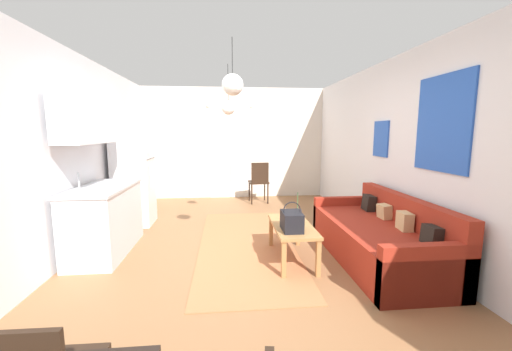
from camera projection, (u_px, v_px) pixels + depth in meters
ground_plane at (244, 266)px, 3.71m from camera, size 4.86×8.16×0.10m
wall_back at (234, 144)px, 7.29m from camera, size 4.46×0.13×2.61m
wall_right at (421, 154)px, 3.73m from camera, size 0.12×7.76×2.61m
wall_left at (44, 157)px, 3.31m from camera, size 0.12×7.76×2.61m
area_rug at (246, 244)px, 4.29m from camera, size 1.29×3.23×0.01m
couch at (380, 239)px, 3.74m from camera, size 0.93×2.10×0.79m
coffee_table at (292, 229)px, 3.73m from camera, size 0.46×1.02×0.45m
bamboo_vase at (297, 216)px, 3.81m from camera, size 0.10×0.10×0.38m
handbag at (292, 221)px, 3.48m from camera, size 0.22×0.32×0.34m
refrigerator at (134, 173)px, 5.13m from camera, size 0.61×0.59×1.77m
kitchen_counter at (101, 197)px, 3.91m from camera, size 0.61×1.33×1.99m
accent_chair at (259, 180)px, 6.72m from camera, size 0.45×0.43×0.92m
pendant_lamp_near at (233, 85)px, 3.39m from camera, size 0.24×0.24×0.63m
pendant_lamp_far at (228, 108)px, 4.75m from camera, size 0.22×0.22×0.77m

